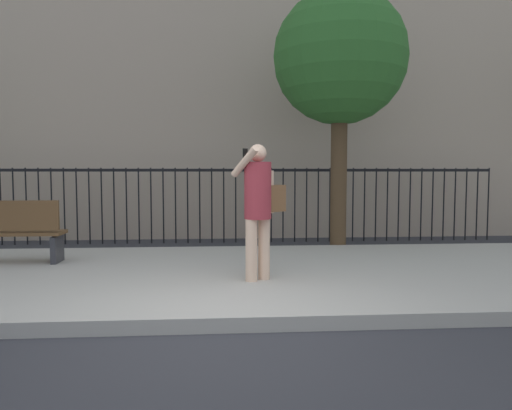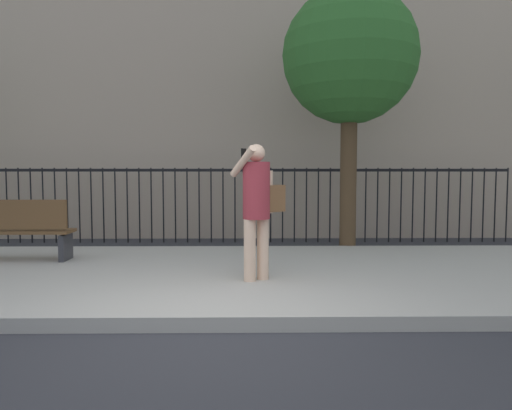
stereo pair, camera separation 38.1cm
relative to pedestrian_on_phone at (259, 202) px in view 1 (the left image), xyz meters
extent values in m
plane|color=#333338|center=(-0.54, -1.59, -1.15)|extent=(60.00, 60.00, 0.00)
cube|color=#B2ADA3|center=(-0.54, 0.61, -1.07)|extent=(28.00, 4.40, 0.15)
cube|color=black|center=(-0.54, 4.31, 0.40)|extent=(12.00, 0.04, 0.06)
cylinder|color=black|center=(-5.01, 4.31, -0.35)|extent=(0.03, 0.03, 1.60)
cylinder|color=black|center=(-4.75, 4.31, -0.35)|extent=(0.03, 0.03, 1.60)
cylinder|color=black|center=(-4.50, 4.31, -0.35)|extent=(0.03, 0.03, 1.60)
cylinder|color=black|center=(-4.24, 4.31, -0.35)|extent=(0.03, 0.03, 1.60)
cylinder|color=black|center=(-3.99, 4.31, -0.35)|extent=(0.03, 0.03, 1.60)
cylinder|color=black|center=(-3.73, 4.31, -0.35)|extent=(0.03, 0.03, 1.60)
cylinder|color=black|center=(-3.48, 4.31, -0.35)|extent=(0.03, 0.03, 1.60)
cylinder|color=black|center=(-3.22, 4.31, -0.35)|extent=(0.03, 0.03, 1.60)
cylinder|color=black|center=(-2.97, 4.31, -0.35)|extent=(0.03, 0.03, 1.60)
cylinder|color=black|center=(-2.71, 4.31, -0.35)|extent=(0.03, 0.03, 1.60)
cylinder|color=black|center=(-2.46, 4.31, -0.35)|extent=(0.03, 0.03, 1.60)
cylinder|color=black|center=(-2.20, 4.31, -0.35)|extent=(0.03, 0.03, 1.60)
cylinder|color=black|center=(-1.94, 4.31, -0.35)|extent=(0.03, 0.03, 1.60)
cylinder|color=black|center=(-1.69, 4.31, -0.35)|extent=(0.03, 0.03, 1.60)
cylinder|color=black|center=(-1.43, 4.31, -0.35)|extent=(0.03, 0.03, 1.60)
cylinder|color=black|center=(-1.18, 4.31, -0.35)|extent=(0.03, 0.03, 1.60)
cylinder|color=black|center=(-0.92, 4.31, -0.35)|extent=(0.03, 0.03, 1.60)
cylinder|color=black|center=(-0.67, 4.31, -0.35)|extent=(0.03, 0.03, 1.60)
cylinder|color=black|center=(-0.41, 4.31, -0.35)|extent=(0.03, 0.03, 1.60)
cylinder|color=black|center=(-0.16, 4.31, -0.35)|extent=(0.03, 0.03, 1.60)
cylinder|color=black|center=(0.10, 4.31, -0.35)|extent=(0.03, 0.03, 1.60)
cylinder|color=black|center=(0.35, 4.31, -0.35)|extent=(0.03, 0.03, 1.60)
cylinder|color=black|center=(0.61, 4.31, -0.35)|extent=(0.03, 0.03, 1.60)
cylinder|color=black|center=(0.86, 4.31, -0.35)|extent=(0.03, 0.03, 1.60)
cylinder|color=black|center=(1.12, 4.31, -0.35)|extent=(0.03, 0.03, 1.60)
cylinder|color=black|center=(1.37, 4.31, -0.35)|extent=(0.03, 0.03, 1.60)
cylinder|color=black|center=(1.63, 4.31, -0.35)|extent=(0.03, 0.03, 1.60)
cylinder|color=black|center=(1.88, 4.31, -0.35)|extent=(0.03, 0.03, 1.60)
cylinder|color=black|center=(2.14, 4.31, -0.35)|extent=(0.03, 0.03, 1.60)
cylinder|color=black|center=(2.40, 4.31, -0.35)|extent=(0.03, 0.03, 1.60)
cylinder|color=black|center=(2.65, 4.31, -0.35)|extent=(0.03, 0.03, 1.60)
cylinder|color=black|center=(2.91, 4.31, -0.35)|extent=(0.03, 0.03, 1.60)
cylinder|color=black|center=(3.16, 4.31, -0.35)|extent=(0.03, 0.03, 1.60)
cylinder|color=black|center=(3.42, 4.31, -0.35)|extent=(0.03, 0.03, 1.60)
cylinder|color=black|center=(3.67, 4.31, -0.35)|extent=(0.03, 0.03, 1.60)
cylinder|color=black|center=(3.93, 4.31, -0.35)|extent=(0.03, 0.03, 1.60)
cylinder|color=black|center=(4.18, 4.31, -0.35)|extent=(0.03, 0.03, 1.60)
cylinder|color=black|center=(4.44, 4.31, -0.35)|extent=(0.03, 0.03, 1.60)
cylinder|color=black|center=(4.69, 4.31, -0.35)|extent=(0.03, 0.03, 1.60)
cylinder|color=black|center=(4.95, 4.31, -0.35)|extent=(0.03, 0.03, 1.60)
cylinder|color=black|center=(5.20, 4.31, -0.35)|extent=(0.03, 0.03, 1.60)
cylinder|color=black|center=(5.46, 4.31, -0.35)|extent=(0.03, 0.03, 1.60)
cylinder|color=beige|center=(-0.11, -0.07, -0.61)|extent=(0.15, 0.15, 0.78)
cylinder|color=beige|center=(0.06, 0.04, -0.61)|extent=(0.15, 0.15, 0.78)
cylinder|color=#992D38|center=(-0.02, -0.01, 0.14)|extent=(0.47, 0.47, 0.71)
sphere|color=beige|center=(-0.02, -0.01, 0.61)|extent=(0.22, 0.22, 0.22)
cylinder|color=beige|center=(-0.19, -0.12, 0.50)|extent=(0.35, 0.46, 0.38)
cylinder|color=beige|center=(0.15, 0.10, 0.12)|extent=(0.09, 0.09, 0.54)
cube|color=black|center=(-0.18, -0.05, 0.59)|extent=(0.06, 0.05, 0.15)
cube|color=brown|center=(0.20, 0.13, 0.03)|extent=(0.32, 0.29, 0.34)
cube|color=brown|center=(-3.66, 1.42, -0.55)|extent=(1.60, 0.45, 0.05)
cube|color=brown|center=(-3.66, 1.23, -0.27)|extent=(1.60, 0.06, 0.44)
cube|color=#333338|center=(-2.96, 1.42, -0.80)|extent=(0.08, 0.41, 0.40)
cylinder|color=#4C3823|center=(1.73, 2.94, 0.33)|extent=(0.30, 0.30, 2.95)
sphere|color=#2D6628|center=(1.73, 2.94, 2.49)|extent=(2.48, 2.48, 2.48)
camera|label=1|loc=(-0.50, -6.08, 0.38)|focal=34.18mm
camera|label=2|loc=(-0.12, -6.10, 0.38)|focal=34.18mm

